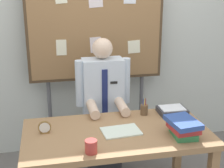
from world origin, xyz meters
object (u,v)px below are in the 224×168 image
at_px(person, 103,112).
at_px(bulletin_board, 96,24).
at_px(book_stack, 183,127).
at_px(coffee_mug, 91,147).
at_px(desk_clock, 45,128).
at_px(pen_holder, 144,110).
at_px(open_notebook, 121,131).
at_px(paper_tray, 172,110).
at_px(desk, 117,141).

height_order(person, bulletin_board, bulletin_board).
relative_size(book_stack, coffee_mug, 3.13).
height_order(person, desk_clock, person).
relative_size(coffee_mug, pen_holder, 0.62).
bearing_deg(open_notebook, paper_tray, 26.92).
relative_size(bulletin_board, open_notebook, 6.91).
distance_m(bulletin_board, pen_holder, 1.07).
relative_size(desk, book_stack, 4.95).
bearing_deg(book_stack, desk_clock, 165.81).
distance_m(book_stack, coffee_mug, 0.77).
xyz_separation_m(open_notebook, coffee_mug, (-0.29, -0.28, 0.04)).
bearing_deg(book_stack, coffee_mug, -171.44).
xyz_separation_m(person, book_stack, (0.50, -0.83, 0.17)).
xyz_separation_m(coffee_mug, paper_tray, (0.85, 0.57, -0.02)).
bearing_deg(bulletin_board, person, -90.00).
height_order(book_stack, paper_tray, book_stack).
height_order(desk, desk_clock, desk_clock).
distance_m(desk, person, 0.64).
bearing_deg(person, open_notebook, -87.27).
relative_size(desk, paper_tray, 5.94).
distance_m(book_stack, desk_clock, 1.12).
xyz_separation_m(bulletin_board, desk_clock, (-0.59, -0.95, -0.70)).
distance_m(desk, pen_holder, 0.46).
bearing_deg(bulletin_board, coffee_mug, -100.93).
relative_size(coffee_mug, paper_tray, 0.38).
height_order(book_stack, pen_holder, pen_holder).
relative_size(person, coffee_mug, 14.27).
distance_m(open_notebook, desk_clock, 0.63).
bearing_deg(person, desk, -90.00).
xyz_separation_m(person, coffee_mug, (-0.26, -0.95, 0.14)).
height_order(person, coffee_mug, person).
xyz_separation_m(book_stack, desk_clock, (-1.09, 0.28, -0.03)).
bearing_deg(pen_holder, desk_clock, -167.43).
distance_m(desk_clock, coffee_mug, 0.51).
height_order(open_notebook, coffee_mug, coffee_mug).
distance_m(coffee_mug, pen_holder, 0.83).
relative_size(book_stack, pen_holder, 1.95).
distance_m(bulletin_board, coffee_mug, 1.53).
bearing_deg(paper_tray, open_notebook, -153.08).
relative_size(person, pen_holder, 8.89).
distance_m(book_stack, pen_holder, 0.51).
relative_size(desk, coffee_mug, 15.49).
relative_size(bulletin_board, book_stack, 6.91).
height_order(desk, pen_holder, pen_holder).
xyz_separation_m(book_stack, coffee_mug, (-0.76, -0.11, -0.03)).
relative_size(open_notebook, pen_holder, 1.95).
bearing_deg(open_notebook, coffee_mug, -135.60).
height_order(desk, bulletin_board, bulletin_board).
bearing_deg(book_stack, open_notebook, 160.20).
bearing_deg(coffee_mug, person, 74.74).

